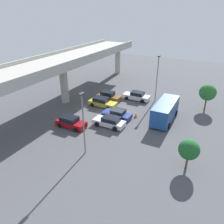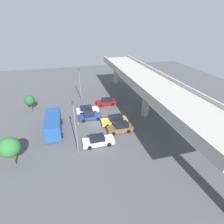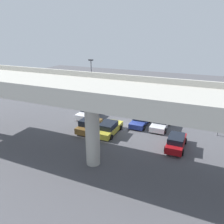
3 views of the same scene
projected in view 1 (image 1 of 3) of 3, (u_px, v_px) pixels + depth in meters
ground_plane at (116, 113)px, 35.16m from camera, size 91.26×91.26×0.00m
highway_overpass at (62, 64)px, 36.38m from camera, size 43.94×7.31×8.26m
parked_car_0 at (71, 122)px, 30.88m from camera, size 2.01×4.40×1.55m
parked_car_1 at (110, 122)px, 31.13m from camera, size 2.15×4.59×1.45m
parked_car_2 at (117, 114)px, 33.40m from camera, size 2.14×4.47×1.41m
parked_car_3 at (102, 102)px, 37.40m from camera, size 2.17×4.89×1.53m
parked_car_4 at (109, 96)px, 39.67m from camera, size 2.00×4.40×1.68m
parked_car_5 at (137, 96)px, 39.95m from camera, size 2.03×4.87×1.57m
shuttle_bus at (165, 110)px, 32.31m from camera, size 7.28×2.79×2.89m
lamp_post_near_aisle at (157, 75)px, 37.73m from camera, size 0.70×0.35×8.18m
lamp_post_mid_lot at (83, 120)px, 23.70m from camera, size 0.70×0.35×7.48m
tree_front_left at (189, 150)px, 22.28m from camera, size 2.17×2.17×3.42m
tree_front_centre at (208, 92)px, 35.27m from camera, size 2.68×2.68×4.33m
traffic_cone at (136, 115)px, 33.77m from camera, size 0.44×0.44×0.70m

